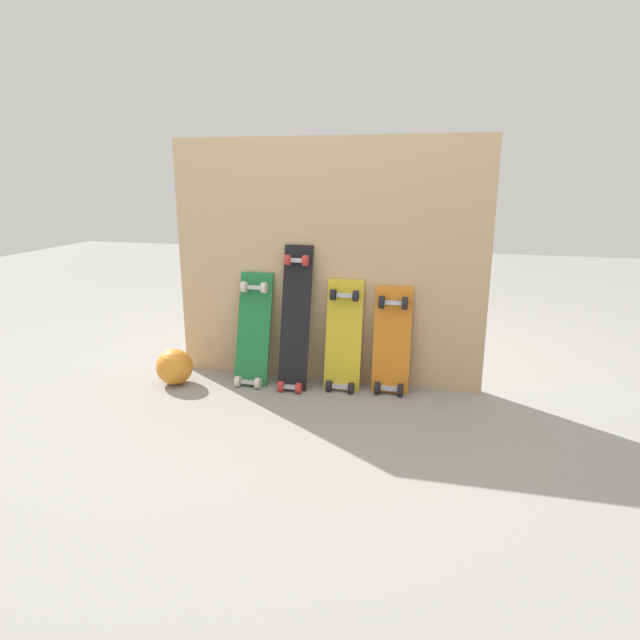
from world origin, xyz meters
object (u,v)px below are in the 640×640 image
skateboard_orange (392,345)px  skateboard_green (253,335)px  skateboard_black (295,324)px  rubber_ball (175,367)px  skateboard_yellow (343,341)px

skateboard_orange → skateboard_green: bearing=-176.9°
skateboard_black → skateboard_orange: 0.56m
skateboard_green → rubber_ball: (-0.44, -0.16, -0.18)m
skateboard_green → skateboard_black: skateboard_black is taller
skateboard_yellow → skateboard_orange: 0.27m
skateboard_yellow → skateboard_orange: bearing=2.6°
skateboard_black → rubber_ball: (-0.69, -0.15, -0.27)m
skateboard_black → skateboard_green: bearing=179.1°
skateboard_yellow → rubber_ball: bearing=-169.1°
skateboard_green → skateboard_black: size_ratio=0.81×
skateboard_green → skateboard_orange: 0.81m
rubber_ball → skateboard_yellow: bearing=10.9°
skateboard_yellow → rubber_ball: 1.00m
skateboard_black → skateboard_orange: skateboard_black is taller
skateboard_yellow → skateboard_orange: size_ratio=1.05×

